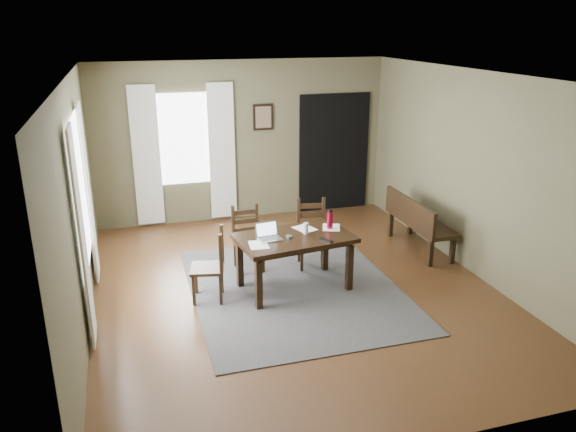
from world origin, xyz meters
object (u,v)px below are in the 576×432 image
object	(u,v)px
dining_table	(294,242)
chair_back_left	(248,239)
bench	(417,219)
laptop	(268,235)
chair_end	(211,266)
water_bottle	(330,220)
chair_back_right	(312,234)

from	to	relation	value
dining_table	chair_back_left	size ratio (longest dim) A/B	1.72
bench	laptop	distance (m)	2.61
chair_end	water_bottle	bearing A→B (deg)	107.15
bench	water_bottle	size ratio (longest dim) A/B	5.44
chair_back_right	water_bottle	bearing A→B (deg)	-71.49
chair_back_right	chair_back_left	bearing A→B (deg)	-177.06
dining_table	water_bottle	world-z (taller)	water_bottle
chair_back_left	water_bottle	bearing A→B (deg)	-36.12
dining_table	laptop	xyz separation A→B (m)	(-0.34, 0.01, 0.14)
chair_end	chair_back_left	world-z (taller)	chair_end
dining_table	bench	xyz separation A→B (m)	(2.15, 0.74, -0.15)
chair_back_left	laptop	xyz separation A→B (m)	(0.10, -0.76, 0.34)
chair_back_left	chair_back_right	distance (m)	0.90
dining_table	water_bottle	distance (m)	0.58
chair_back_left	water_bottle	size ratio (longest dim) A/B	3.36
chair_back_left	bench	size ratio (longest dim) A/B	0.62
chair_back_left	bench	xyz separation A→B (m)	(2.58, -0.03, 0.05)
chair_end	bench	size ratio (longest dim) A/B	0.63
chair_back_right	water_bottle	xyz separation A→B (m)	(0.07, -0.51, 0.38)
chair_end	water_bottle	world-z (taller)	water_bottle
chair_back_left	chair_end	bearing A→B (deg)	-131.08
bench	laptop	size ratio (longest dim) A/B	4.53
dining_table	bench	world-z (taller)	bench
chair_end	chair_back_left	xyz separation A→B (m)	(0.63, 0.78, -0.01)
chair_back_left	laptop	distance (m)	0.84
chair_back_right	chair_end	bearing A→B (deg)	-145.68
water_bottle	bench	bearing A→B (deg)	20.76
chair_end	chair_back_right	distance (m)	1.65
dining_table	chair_back_left	xyz separation A→B (m)	(-0.44, 0.77, -0.20)
laptop	dining_table	bearing A→B (deg)	-8.20
water_bottle	dining_table	bearing A→B (deg)	-166.64
dining_table	chair_back_right	world-z (taller)	chair_back_right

